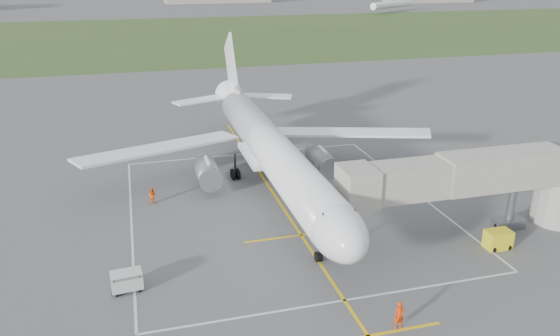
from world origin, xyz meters
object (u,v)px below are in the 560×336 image
object	(u,v)px
baggage_cart	(127,281)
ramp_worker_wing	(152,195)
gpu_unit	(498,239)
jet_bridge	(493,180)
airliner	(270,148)
ramp_worker_nose	(399,315)

from	to	relation	value
baggage_cart	ramp_worker_wing	bearing A→B (deg)	74.83
gpu_unit	jet_bridge	bearing A→B (deg)	72.86
airliner	jet_bridge	xyz separation A→B (m)	(15.72, -14.25, 0.35)
ramp_worker_nose	gpu_unit	bearing A→B (deg)	26.60
airliner	ramp_worker_wing	distance (m)	12.47
gpu_unit	baggage_cart	distance (m)	29.32
jet_bridge	ramp_worker_wing	world-z (taller)	jet_bridge
baggage_cart	airliner	bearing A→B (deg)	41.42
jet_bridge	airliner	bearing A→B (deg)	137.81
jet_bridge	gpu_unit	world-z (taller)	jet_bridge
gpu_unit	baggage_cart	world-z (taller)	gpu_unit
airliner	ramp_worker_wing	xyz separation A→B (m)	(-11.93, -0.48, -3.60)
jet_bridge	gpu_unit	distance (m)	4.99
gpu_unit	baggage_cart	size ratio (longest dim) A/B	0.91
jet_bridge	baggage_cart	distance (m)	30.47
airliner	ramp_worker_nose	distance (m)	24.83
baggage_cart	jet_bridge	bearing A→B (deg)	-3.19
baggage_cart	ramp_worker_nose	xyz separation A→B (m)	(16.65, -8.96, 0.18)
jet_bridge	ramp_worker_nose	bearing A→B (deg)	-142.88
gpu_unit	ramp_worker_nose	bearing A→B (deg)	-149.27
jet_bridge	ramp_worker_wing	size ratio (longest dim) A/B	14.73
ramp_worker_wing	airliner	bearing A→B (deg)	-162.26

